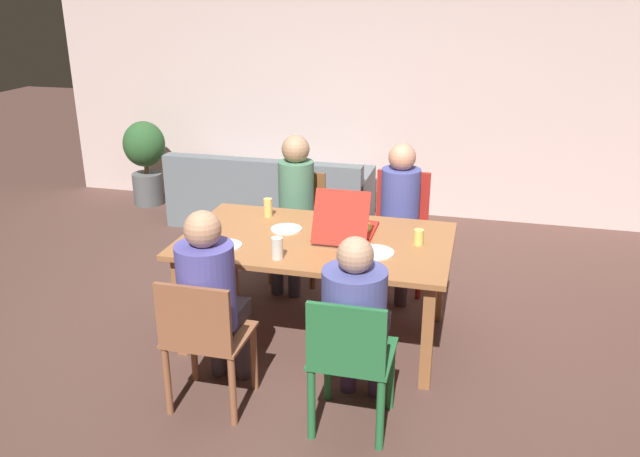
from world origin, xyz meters
TOP-DOWN VIEW (x-y plane):
  - ground_plane at (0.00, 0.00)m, footprint 20.00×20.00m
  - back_wall at (0.00, 2.86)m, footprint 7.38×0.12m
  - dining_table at (0.00, 0.00)m, footprint 1.82×1.09m
  - chair_0 at (-0.40, -0.99)m, footprint 0.46×0.41m
  - person_0 at (-0.40, -0.86)m, footprint 0.33×0.50m
  - chair_1 at (0.44, -0.99)m, footprint 0.44×0.44m
  - person_1 at (0.44, -0.85)m, footprint 0.35×0.53m
  - chair_2 at (-0.40, 0.98)m, footprint 0.42×0.39m
  - person_2 at (-0.40, 0.83)m, footprint 0.29×0.53m
  - chair_3 at (0.44, 1.01)m, footprint 0.45×0.39m
  - person_3 at (0.44, 0.87)m, footprint 0.31×0.52m
  - pizza_box_0 at (0.18, 0.14)m, footprint 0.37×0.54m
  - plate_0 at (-0.55, -0.29)m, footprint 0.23×0.23m
  - plate_1 at (-0.24, 0.10)m, footprint 0.22×0.22m
  - plate_2 at (0.42, -0.16)m, footprint 0.26×0.26m
  - drinking_glass_0 at (-0.46, 0.34)m, footprint 0.06×0.06m
  - drinking_glass_1 at (0.68, 0.05)m, footprint 0.07×0.07m
  - drinking_glass_2 at (-0.15, -0.40)m, footprint 0.07×0.07m
  - couch at (-1.05, 2.17)m, footprint 2.03×0.89m
  - potted_plant at (-2.61, 2.41)m, footprint 0.46×0.46m

SIDE VIEW (x-z plane):
  - ground_plane at x=0.00m, z-range 0.00..0.00m
  - couch at x=-1.05m, z-range -0.11..0.64m
  - chair_1 at x=0.44m, z-range 0.04..0.89m
  - chair_2 at x=-0.40m, z-range 0.03..0.92m
  - chair_0 at x=-0.40m, z-range 0.06..0.91m
  - chair_3 at x=0.44m, z-range 0.04..0.98m
  - potted_plant at x=-2.61m, z-range 0.08..1.03m
  - dining_table at x=0.00m, z-range 0.29..1.04m
  - person_1 at x=0.44m, z-range 0.11..1.25m
  - person_3 at x=0.44m, z-range 0.10..1.32m
  - person_0 at x=-0.40m, z-range 0.11..1.32m
  - person_2 at x=-0.40m, z-range 0.10..1.34m
  - plate_1 at x=-0.24m, z-range 0.75..0.76m
  - plate_2 at x=0.42m, z-range 0.75..0.76m
  - plate_0 at x=-0.55m, z-range 0.74..0.77m
  - pizza_box_0 at x=0.18m, z-range 0.62..0.97m
  - drinking_glass_1 at x=0.68m, z-range 0.75..0.85m
  - drinking_glass_0 at x=-0.46m, z-range 0.75..0.88m
  - drinking_glass_2 at x=-0.15m, z-range 0.75..0.89m
  - back_wall at x=0.00m, z-range 0.00..2.95m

